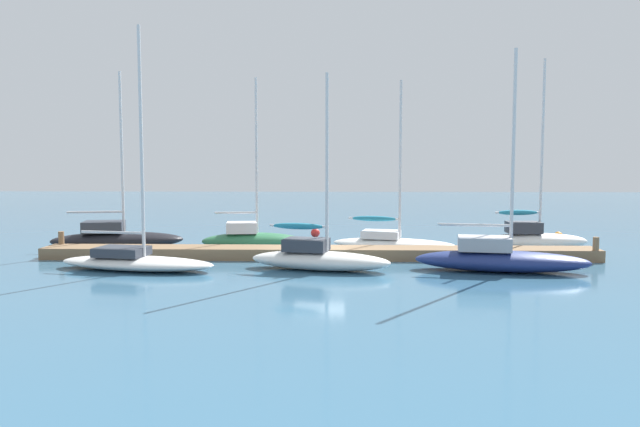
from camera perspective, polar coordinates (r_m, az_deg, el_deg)
name	(u,v)px	position (r m, az deg, el deg)	size (l,w,h in m)	color
ground_plane	(319,258)	(30.23, -0.11, -4.11)	(120.00, 120.00, 0.00)	#386684
dock_pier	(319,253)	(30.19, -0.11, -3.60)	(26.56, 1.77, 0.55)	#846647
dock_piling_near_end	(61,243)	(33.80, -22.48, -2.52)	(0.28, 0.28, 1.18)	#846647
dock_piling_far_end	(596,250)	(31.75, 23.81, -3.03)	(0.28, 0.28, 1.18)	#846647
sailboat_0	(116,238)	(35.10, -18.09, -2.10)	(7.15, 3.34, 9.33)	black
sailboat_1	(135,259)	(28.27, -16.49, -4.03)	(7.31, 3.42, 10.37)	white
sailboat_2	(251,238)	(33.43, -6.30, -2.23)	(5.48, 2.39, 8.99)	#2D7047
sailboat_3	(318,257)	(27.10, -0.19, -3.95)	(6.44, 3.27, 8.40)	white
sailboat_4	(391,241)	(33.30, 6.52, -2.48)	(6.80, 3.55, 8.83)	white
sailboat_5	(499,258)	(27.78, 16.03, -3.89)	(7.51, 3.19, 9.35)	navy
sailboat_6	(533,238)	(34.72, 18.79, -2.10)	(5.71, 1.91, 9.92)	white
mooring_buoy_orange	(558,236)	(39.41, 20.87, -1.92)	(0.51, 0.51, 0.51)	orange
mooring_buoy_red	(315,233)	(38.19, -0.43, -1.77)	(0.55, 0.55, 0.55)	red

